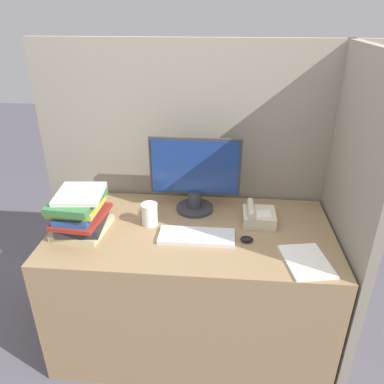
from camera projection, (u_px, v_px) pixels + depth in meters
name	position (u px, v px, depth m)	size (l,w,h in m)	color
cubicle_panel_rear	(197.00, 182.00, 2.27)	(1.85, 0.04, 1.63)	gray
cubicle_panel_right	(344.00, 220.00, 1.87)	(0.04, 0.81, 1.63)	gray
desk	(192.00, 285.00, 2.10)	(1.45, 0.75, 0.74)	#937551
monitor	(195.00, 178.00, 2.03)	(0.49, 0.21, 0.42)	#333338
keyboard	(197.00, 236.00, 1.85)	(0.38, 0.15, 0.02)	silver
mouse	(247.00, 239.00, 1.83)	(0.06, 0.05, 0.03)	black
coffee_cup	(150.00, 214.00, 1.95)	(0.09, 0.09, 0.12)	white
book_stack	(80.00, 213.00, 1.87)	(0.26, 0.32, 0.22)	#C6B78C
desk_telephone	(258.00, 216.00, 1.98)	(0.17, 0.18, 0.10)	beige
paper_pile	(306.00, 261.00, 1.68)	(0.23, 0.29, 0.01)	white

